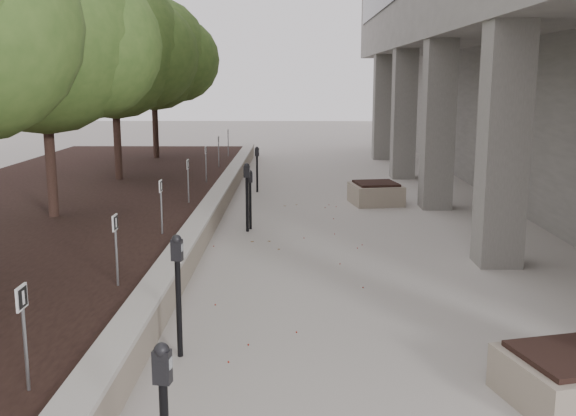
{
  "coord_description": "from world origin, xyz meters",
  "views": [
    {
      "loc": [
        -0.03,
        -4.88,
        3.08
      ],
      "look_at": [
        -0.13,
        6.33,
        0.9
      ],
      "focal_mm": 41.38,
      "sensor_mm": 36.0,
      "label": 1
    }
  ],
  "objects_px": {
    "parking_meter_4": "(247,197)",
    "parking_meter_5": "(257,169)",
    "planter_front": "(569,379)",
    "crabapple_tree_3": "(45,77)",
    "crabapple_tree_4": "(114,77)",
    "parking_meter_2": "(178,296)",
    "crabapple_tree_5": "(154,78)",
    "parking_meter_3": "(250,200)",
    "planter_back": "(376,193)"
  },
  "relations": [
    {
      "from": "parking_meter_4",
      "to": "parking_meter_5",
      "type": "relative_size",
      "value": 1.12
    },
    {
      "from": "planter_front",
      "to": "crabapple_tree_3",
      "type": "bearing_deg",
      "value": 136.93
    },
    {
      "from": "crabapple_tree_4",
      "to": "parking_meter_2",
      "type": "xyz_separation_m",
      "value": [
        3.49,
        -10.85,
        -2.41
      ]
    },
    {
      "from": "crabapple_tree_3",
      "to": "parking_meter_2",
      "type": "xyz_separation_m",
      "value": [
        3.49,
        -5.85,
        -2.41
      ]
    },
    {
      "from": "crabapple_tree_5",
      "to": "crabapple_tree_3",
      "type": "bearing_deg",
      "value": -90.0
    },
    {
      "from": "crabapple_tree_3",
      "to": "parking_meter_5",
      "type": "bearing_deg",
      "value": 54.37
    },
    {
      "from": "parking_meter_5",
      "to": "parking_meter_3",
      "type": "bearing_deg",
      "value": -73.46
    },
    {
      "from": "parking_meter_3",
      "to": "parking_meter_4",
      "type": "distance_m",
      "value": 0.24
    },
    {
      "from": "planter_back",
      "to": "planter_front",
      "type": "bearing_deg",
      "value": -86.78
    },
    {
      "from": "parking_meter_4",
      "to": "parking_meter_5",
      "type": "distance_m",
      "value": 4.84
    },
    {
      "from": "parking_meter_4",
      "to": "planter_front",
      "type": "distance_m",
      "value": 8.18
    },
    {
      "from": "parking_meter_3",
      "to": "crabapple_tree_5",
      "type": "bearing_deg",
      "value": 110.66
    },
    {
      "from": "crabapple_tree_5",
      "to": "parking_meter_4",
      "type": "relative_size",
      "value": 3.84
    },
    {
      "from": "crabapple_tree_3",
      "to": "crabapple_tree_5",
      "type": "bearing_deg",
      "value": 90.0
    },
    {
      "from": "crabapple_tree_3",
      "to": "parking_meter_3",
      "type": "distance_m",
      "value": 4.65
    },
    {
      "from": "planter_front",
      "to": "planter_back",
      "type": "distance_m",
      "value": 10.45
    },
    {
      "from": "crabapple_tree_5",
      "to": "parking_meter_5",
      "type": "bearing_deg",
      "value": -51.7
    },
    {
      "from": "parking_meter_4",
      "to": "parking_meter_5",
      "type": "bearing_deg",
      "value": 97.05
    },
    {
      "from": "crabapple_tree_5",
      "to": "planter_back",
      "type": "height_order",
      "value": "crabapple_tree_5"
    },
    {
      "from": "crabapple_tree_5",
      "to": "parking_meter_2",
      "type": "xyz_separation_m",
      "value": [
        3.49,
        -15.85,
        -2.41
      ]
    },
    {
      "from": "crabapple_tree_3",
      "to": "crabapple_tree_5",
      "type": "relative_size",
      "value": 1.0
    },
    {
      "from": "crabapple_tree_3",
      "to": "planter_front",
      "type": "xyz_separation_m",
      "value": [
        7.41,
        -6.93,
        -2.86
      ]
    },
    {
      "from": "crabapple_tree_4",
      "to": "parking_meter_3",
      "type": "bearing_deg",
      "value": -48.5
    },
    {
      "from": "crabapple_tree_5",
      "to": "parking_meter_5",
      "type": "height_order",
      "value": "crabapple_tree_5"
    },
    {
      "from": "parking_meter_3",
      "to": "parking_meter_4",
      "type": "height_order",
      "value": "parking_meter_4"
    },
    {
      "from": "crabapple_tree_3",
      "to": "crabapple_tree_4",
      "type": "distance_m",
      "value": 5.0
    },
    {
      "from": "parking_meter_4",
      "to": "parking_meter_3",
      "type": "bearing_deg",
      "value": 83.95
    },
    {
      "from": "crabapple_tree_4",
      "to": "planter_back",
      "type": "bearing_deg",
      "value": -12.36
    },
    {
      "from": "crabapple_tree_4",
      "to": "parking_meter_2",
      "type": "height_order",
      "value": "crabapple_tree_4"
    },
    {
      "from": "crabapple_tree_4",
      "to": "planter_front",
      "type": "bearing_deg",
      "value": -58.14
    },
    {
      "from": "parking_meter_5",
      "to": "planter_back",
      "type": "distance_m",
      "value": 3.55
    },
    {
      "from": "planter_front",
      "to": "crabapple_tree_4",
      "type": "bearing_deg",
      "value": 121.86
    },
    {
      "from": "parking_meter_3",
      "to": "parking_meter_5",
      "type": "xyz_separation_m",
      "value": [
        -0.11,
        4.61,
        0.01
      ]
    },
    {
      "from": "planter_front",
      "to": "planter_back",
      "type": "height_order",
      "value": "planter_back"
    },
    {
      "from": "crabapple_tree_5",
      "to": "planter_back",
      "type": "distance_m",
      "value": 9.84
    },
    {
      "from": "crabapple_tree_4",
      "to": "parking_meter_4",
      "type": "bearing_deg",
      "value": -50.24
    },
    {
      "from": "parking_meter_2",
      "to": "planter_back",
      "type": "xyz_separation_m",
      "value": [
        3.34,
        9.35,
        -0.43
      ]
    },
    {
      "from": "crabapple_tree_5",
      "to": "parking_meter_3",
      "type": "bearing_deg",
      "value": -67.57
    },
    {
      "from": "crabapple_tree_4",
      "to": "planter_front",
      "type": "height_order",
      "value": "crabapple_tree_4"
    },
    {
      "from": "crabapple_tree_5",
      "to": "planter_front",
      "type": "distance_m",
      "value": 18.7
    },
    {
      "from": "parking_meter_3",
      "to": "crabapple_tree_4",
      "type": "bearing_deg",
      "value": 129.73
    },
    {
      "from": "parking_meter_2",
      "to": "parking_meter_4",
      "type": "bearing_deg",
      "value": 96.27
    },
    {
      "from": "crabapple_tree_4",
      "to": "parking_meter_4",
      "type": "distance_m",
      "value": 6.44
    },
    {
      "from": "parking_meter_3",
      "to": "parking_meter_5",
      "type": "distance_m",
      "value": 4.62
    },
    {
      "from": "crabapple_tree_5",
      "to": "parking_meter_4",
      "type": "bearing_deg",
      "value": -68.29
    },
    {
      "from": "planter_back",
      "to": "parking_meter_2",
      "type": "bearing_deg",
      "value": -109.63
    },
    {
      "from": "planter_back",
      "to": "parking_meter_4",
      "type": "bearing_deg",
      "value": -134.16
    },
    {
      "from": "crabapple_tree_4",
      "to": "parking_meter_2",
      "type": "distance_m",
      "value": 11.65
    },
    {
      "from": "parking_meter_2",
      "to": "parking_meter_4",
      "type": "xyz_separation_m",
      "value": [
        0.33,
        6.26,
        0.0
      ]
    },
    {
      "from": "crabapple_tree_3",
      "to": "crabapple_tree_5",
      "type": "xyz_separation_m",
      "value": [
        0.0,
        10.0,
        0.0
      ]
    }
  ]
}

